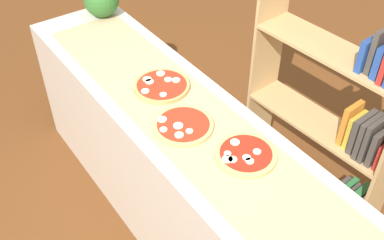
# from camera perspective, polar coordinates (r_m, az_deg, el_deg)

# --- Properties ---
(ground_plane) EXTENTS (12.00, 12.00, 0.00)m
(ground_plane) POSITION_cam_1_polar(r_m,az_deg,el_deg) (2.84, 0.00, -13.91)
(ground_plane) COLOR brown
(counter) EXTENTS (2.69, 0.58, 0.88)m
(counter) POSITION_cam_1_polar(r_m,az_deg,el_deg) (2.49, 0.00, -8.05)
(counter) COLOR beige
(counter) RESTS_ON ground_plane
(parchment_paper) EXTENTS (2.33, 0.44, 0.00)m
(parchment_paper) POSITION_cam_1_polar(r_m,az_deg,el_deg) (2.18, 0.00, -0.38)
(parchment_paper) COLOR tan
(parchment_paper) RESTS_ON counter
(pizza_mozzarella_0) EXTENTS (0.29, 0.29, 0.03)m
(pizza_mozzarella_0) POSITION_cam_1_polar(r_m,az_deg,el_deg) (2.39, -3.77, 4.24)
(pizza_mozzarella_0) COLOR tan
(pizza_mozzarella_0) RESTS_ON parchment_paper
(pizza_mozzarella_1) EXTENTS (0.28, 0.28, 0.03)m
(pizza_mozzarella_1) POSITION_cam_1_polar(r_m,az_deg,el_deg) (2.15, -1.12, -0.68)
(pizza_mozzarella_1) COLOR #DBB26B
(pizza_mozzarella_1) RESTS_ON parchment_paper
(pizza_mozzarella_2) EXTENTS (0.27, 0.27, 0.03)m
(pizza_mozzarella_2) POSITION_cam_1_polar(r_m,az_deg,el_deg) (2.02, 6.65, -4.25)
(pizza_mozzarella_2) COLOR #DBB26B
(pizza_mozzarella_2) RESTS_ON parchment_paper
(bookshelf) EXTENTS (0.96, 0.32, 1.52)m
(bookshelf) POSITION_cam_1_polar(r_m,az_deg,el_deg) (2.66, 18.40, 1.50)
(bookshelf) COLOR tan
(bookshelf) RESTS_ON ground_plane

